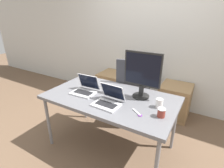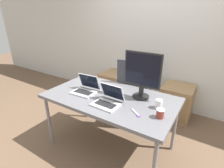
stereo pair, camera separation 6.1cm
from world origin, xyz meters
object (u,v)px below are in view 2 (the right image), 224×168
at_px(laptop_left, 108,100).
at_px(coffee_cup_brown, 160,113).
at_px(mouse, 117,94).
at_px(coffee_cup_white, 159,104).
at_px(office_chair, 134,98).
at_px(cabinet_right, 177,102).
at_px(cabinet_left, 115,86).
at_px(laptop_right, 85,89).
at_px(monitor, 142,74).

relative_size(laptop_left, coffee_cup_brown, 3.31).
height_order(mouse, coffee_cup_brown, coffee_cup_brown).
distance_m(mouse, coffee_cup_white, 0.55).
bearing_deg(laptop_left, office_chair, 95.22).
bearing_deg(cabinet_right, cabinet_left, 180.00).
bearing_deg(cabinet_left, cabinet_right, 0.00).
bearing_deg(office_chair, coffee_cup_brown, -51.05).
relative_size(office_chair, coffee_cup_brown, 12.01).
bearing_deg(laptop_right, cabinet_right, 55.21).
xyz_separation_m(cabinet_left, monitor, (1.03, -1.06, 0.78)).
height_order(laptop_left, coffee_cup_white, laptop_left).
relative_size(cabinet_right, coffee_cup_brown, 6.20).
bearing_deg(office_chair, laptop_right, -113.83).
xyz_separation_m(office_chair, laptop_right, (-0.34, -0.77, 0.39)).
bearing_deg(laptop_right, mouse, 20.91).
height_order(cabinet_right, laptop_right, laptop_right).
height_order(office_chair, coffee_cup_brown, office_chair).
height_order(cabinet_left, mouse, mouse).
distance_m(laptop_left, monitor, 0.50).
bearing_deg(cabinet_left, coffee_cup_brown, -45.11).
height_order(office_chair, cabinet_right, office_chair).
distance_m(office_chair, coffee_cup_brown, 1.13).
relative_size(laptop_left, monitor, 0.55).
bearing_deg(coffee_cup_white, cabinet_right, 91.24).
height_order(monitor, coffee_cup_white, monitor).
height_order(cabinet_left, coffee_cup_white, coffee_cup_white).
distance_m(office_chair, cabinet_left, 0.89).
distance_m(cabinet_right, coffee_cup_white, 1.31).
xyz_separation_m(mouse, coffee_cup_white, (0.55, -0.04, 0.04)).
bearing_deg(mouse, cabinet_left, 122.65).
relative_size(cabinet_right, laptop_left, 1.88).
xyz_separation_m(cabinet_left, coffee_cup_brown, (1.36, -1.37, 0.53)).
bearing_deg(monitor, office_chair, 122.47).
bearing_deg(monitor, cabinet_left, 134.02).
bearing_deg(office_chair, coffee_cup_white, -47.71).
relative_size(office_chair, cabinet_right, 1.94).
bearing_deg(mouse, laptop_right, -159.09).
xyz_separation_m(cabinet_right, monitor, (-0.24, -1.06, 0.78)).
height_order(cabinet_left, laptop_right, laptop_right).
relative_size(cabinet_left, mouse, 8.27).
bearing_deg(office_chair, cabinet_right, 43.56).
distance_m(office_chair, laptop_left, 0.96).
distance_m(cabinet_left, laptop_right, 1.46).
xyz_separation_m(laptop_left, mouse, (-0.03, 0.25, -0.03)).
xyz_separation_m(cabinet_left, mouse, (0.74, -1.16, 0.50)).
bearing_deg(coffee_cup_brown, monitor, 137.67).
bearing_deg(coffee_cup_white, laptop_left, -157.47).
bearing_deg(laptop_right, laptop_left, -14.08).
relative_size(cabinet_left, monitor, 1.03).
relative_size(mouse, coffee_cup_white, 0.68).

